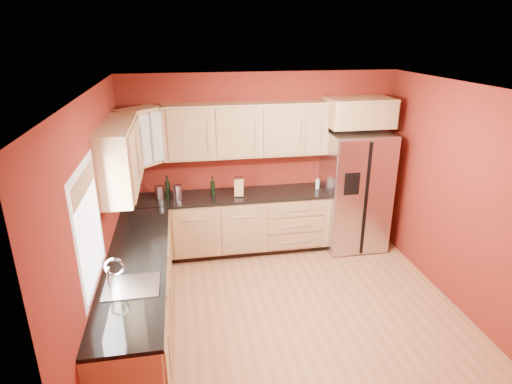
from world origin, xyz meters
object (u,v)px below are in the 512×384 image
wine_bottle_a (213,186)px  soap_dispenser (317,183)px  knife_block (239,187)px  canister_left (160,193)px  refrigerator (354,190)px

wine_bottle_a → soap_dispenser: bearing=1.0°
knife_block → soap_dispenser: knife_block is taller
canister_left → knife_block: knife_block is taller
canister_left → soap_dispenser: size_ratio=1.17×
wine_bottle_a → knife_block: wine_bottle_a is taller
canister_left → knife_block: 1.11m
refrigerator → canister_left: size_ratio=9.03×
knife_block → refrigerator: bearing=12.6°
knife_block → soap_dispenser: size_ratio=1.46×
canister_left → soap_dispenser: 2.30m
refrigerator → knife_block: bearing=179.4°
knife_block → wine_bottle_a: bearing=-174.9°
refrigerator → canister_left: refrigerator is taller
soap_dispenser → canister_left: bearing=-179.3°
refrigerator → canister_left: bearing=178.7°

